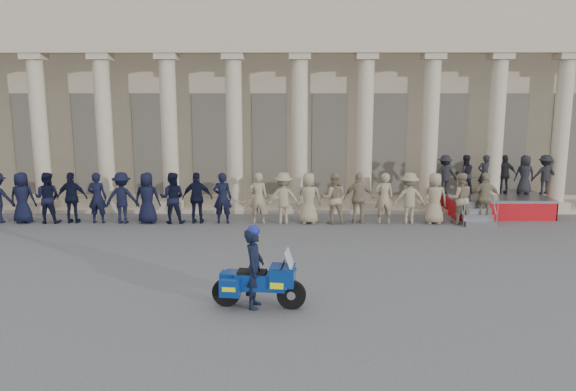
# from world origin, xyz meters

# --- Properties ---
(ground) EXTENTS (90.00, 90.00, 0.00)m
(ground) POSITION_xyz_m (0.00, 0.00, 0.00)
(ground) COLOR #4B4B4E
(ground) RESTS_ON ground
(building) EXTENTS (40.00, 12.50, 9.00)m
(building) POSITION_xyz_m (-0.00, 14.74, 4.52)
(building) COLOR tan
(building) RESTS_ON ground
(officer_rank) EXTENTS (21.87, 0.72, 1.91)m
(officer_rank) POSITION_xyz_m (-2.30, 5.91, 0.95)
(officer_rank) COLOR black
(officer_rank) RESTS_ON ground
(reviewing_stand) EXTENTS (5.01, 3.76, 2.34)m
(reviewing_stand) POSITION_xyz_m (9.08, 7.72, 1.29)
(reviewing_stand) COLOR gray
(reviewing_stand) RESTS_ON ground
(motorcycle) EXTENTS (2.15, 0.93, 1.38)m
(motorcycle) POSITION_xyz_m (0.28, -2.36, 0.60)
(motorcycle) COLOR black
(motorcycle) RESTS_ON ground
(rider) EXTENTS (0.51, 0.71, 1.93)m
(rider) POSITION_xyz_m (0.16, -2.35, 0.95)
(rider) COLOR black
(rider) RESTS_ON ground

